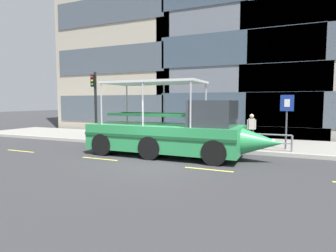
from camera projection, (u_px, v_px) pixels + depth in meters
name	position (u px, v px, depth m)	size (l,w,h in m)	color
ground_plane	(156.00, 161.00, 11.58)	(120.00, 120.00, 0.00)	#333335
sidewalk	(197.00, 141.00, 16.69)	(32.00, 4.80, 0.18)	gray
curb_edge	(182.00, 148.00, 14.41)	(32.00, 0.18, 0.18)	#B2ADA3
lane_centreline	(149.00, 164.00, 11.06)	(25.80, 0.12, 0.01)	#DBD64C
curb_guardrail	(181.00, 135.00, 14.74)	(10.79, 0.09, 0.78)	gray
traffic_light_pole	(95.00, 98.00, 17.24)	(0.24, 0.46, 4.09)	black
parking_sign	(287.00, 113.00, 13.20)	(0.60, 0.12, 2.59)	#4C4F54
leaned_bicycle	(109.00, 133.00, 17.15)	(1.74, 0.46, 0.96)	black
duck_tour_boat	(175.00, 132.00, 12.53)	(8.66, 2.57, 3.37)	#2D9351
pedestrian_near_bow	(251.00, 126.00, 14.80)	(0.46, 0.25, 1.63)	#47423D
pedestrian_mid_left	(198.00, 126.00, 15.90)	(0.29, 0.39, 1.52)	#1E2338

